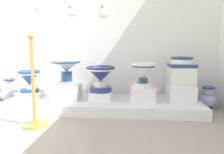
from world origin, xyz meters
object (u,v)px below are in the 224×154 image
object	(u,v)px
antique_toilet_rightmost	(29,79)
plinth_block_slender_white	(180,92)
plinth_block_broad_patterned	(67,92)
info_placard_first	(39,13)
plinth_block_rightmost	(30,94)
antique_toilet_broad_patterned	(66,67)
info_placard_third	(105,10)
decorative_vase_spare	(208,99)
antique_toilet_tall_cobalt	(101,75)
stanchion_post_near_left	(34,101)
plinth_block_tall_cobalt	(101,96)
decorative_vase_companion	(10,93)
antique_toilet_slender_white	(181,70)
info_placard_second	(73,10)
antique_toilet_pale_glazed	(143,72)
plinth_block_pale_glazed	(143,94)

from	to	relation	value
antique_toilet_rightmost	plinth_block_slender_white	size ratio (longest dim) A/B	0.80
plinth_block_broad_patterned	info_placard_first	xyz separation A→B (m)	(-0.56, 0.43, 1.19)
plinth_block_rightmost	antique_toilet_broad_patterned	size ratio (longest dim) A/B	0.76
info_placard_third	decorative_vase_spare	distance (m)	2.04
plinth_block_rightmost	antique_toilet_tall_cobalt	distance (m)	1.12
plinth_block_slender_white	stanchion_post_near_left	distance (m)	1.95
plinth_block_tall_cobalt	antique_toilet_tall_cobalt	distance (m)	0.29
plinth_block_rightmost	decorative_vase_companion	xyz separation A→B (m)	(-0.43, 0.19, -0.02)
decorative_vase_companion	stanchion_post_near_left	distance (m)	1.29
info_placard_first	decorative_vase_spare	xyz separation A→B (m)	(2.59, -0.30, -1.29)
antique_toilet_rightmost	antique_toilet_tall_cobalt	size ratio (longest dim) A/B	0.77
plinth_block_rightmost	plinth_block_slender_white	world-z (taller)	plinth_block_slender_white
antique_toilet_rightmost	antique_toilet_slender_white	distance (m)	2.21
plinth_block_broad_patterned	info_placard_second	size ratio (longest dim) A/B	2.67
antique_toilet_pale_glazed	decorative_vase_companion	xyz separation A→B (m)	(-2.10, 0.29, -0.39)
antique_toilet_broad_patterned	antique_toilet_tall_cobalt	bearing A→B (deg)	-1.53
plinth_block_pale_glazed	antique_toilet_slender_white	distance (m)	0.64
plinth_block_tall_cobalt	decorative_vase_companion	distance (m)	1.53
plinth_block_pale_glazed	antique_toilet_slender_white	xyz separation A→B (m)	(0.54, 0.13, 0.32)
plinth_block_slender_white	decorative_vase_spare	distance (m)	0.42
plinth_block_rightmost	plinth_block_slender_white	xyz separation A→B (m)	(2.21, 0.03, 0.07)
plinth_block_broad_patterned	plinth_block_slender_white	distance (m)	1.63
antique_toilet_tall_cobalt	info_placard_third	xyz separation A→B (m)	(0.01, 0.44, 0.97)
antique_toilet_rightmost	antique_toilet_broad_patterned	xyz separation A→B (m)	(0.58, -0.03, 0.19)
plinth_block_pale_glazed	decorative_vase_companion	size ratio (longest dim) A/B	0.86
decorative_vase_spare	stanchion_post_near_left	world-z (taller)	stanchion_post_near_left
plinth_block_broad_patterned	plinth_block_rightmost	bearing A→B (deg)	176.91
antique_toilet_broad_patterned	info_placard_third	xyz separation A→B (m)	(0.51, 0.43, 0.85)
info_placard_second	info_placard_third	world-z (taller)	info_placard_second
antique_toilet_tall_cobalt	plinth_block_rightmost	bearing A→B (deg)	177.63
plinth_block_tall_cobalt	antique_toilet_pale_glazed	distance (m)	0.69
antique_toilet_broad_patterned	antique_toilet_slender_white	distance (m)	1.63
plinth_block_slender_white	stanchion_post_near_left	size ratio (longest dim) A/B	0.38
antique_toilet_rightmost	decorative_vase_spare	size ratio (longest dim) A/B	0.99
antique_toilet_rightmost	info_placard_second	distance (m)	1.26
plinth_block_broad_patterned	antique_toilet_broad_patterned	xyz separation A→B (m)	(-0.00, -0.00, 0.37)
plinth_block_slender_white	antique_toilet_tall_cobalt	bearing A→B (deg)	-176.36
antique_toilet_tall_cobalt	decorative_vase_spare	world-z (taller)	antique_toilet_tall_cobalt
plinth_block_rightmost	antique_toilet_broad_patterned	world-z (taller)	antique_toilet_broad_patterned
antique_toilet_tall_cobalt	plinth_block_pale_glazed	world-z (taller)	antique_toilet_tall_cobalt
plinth_block_tall_cobalt	antique_toilet_slender_white	size ratio (longest dim) A/B	0.77
plinth_block_broad_patterned	antique_toilet_slender_white	distance (m)	1.66
decorative_vase_companion	antique_toilet_slender_white	bearing A→B (deg)	-3.58
antique_toilet_rightmost	stanchion_post_near_left	xyz separation A→B (m)	(0.43, -0.76, -0.13)
plinth_block_pale_glazed	antique_toilet_rightmost	bearing A→B (deg)	176.53
decorative_vase_companion	info_placard_third	bearing A→B (deg)	7.83
antique_toilet_tall_cobalt	decorative_vase_spare	size ratio (longest dim) A/B	1.27
plinth_block_broad_patterned	plinth_block_tall_cobalt	bearing A→B (deg)	-1.53
antique_toilet_tall_cobalt	plinth_block_pale_glazed	bearing A→B (deg)	-5.47
plinth_block_slender_white	info_placard_second	xyz separation A→B (m)	(-1.63, 0.37, 1.23)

